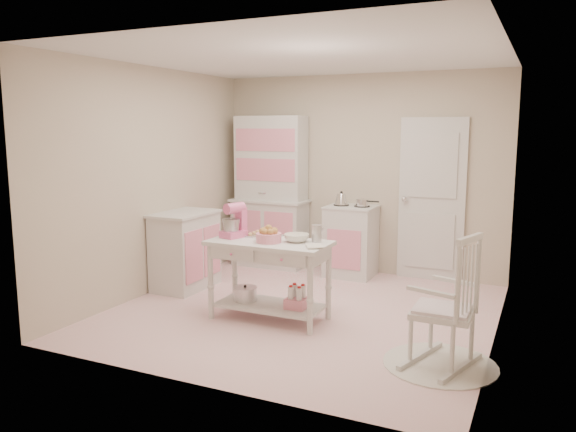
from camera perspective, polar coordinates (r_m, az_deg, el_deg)
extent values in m
plane|color=pink|center=(5.98, 1.47, -9.66)|extent=(3.80, 3.80, 0.00)
cube|color=white|center=(5.71, 1.58, 15.90)|extent=(3.80, 3.80, 0.04)
cube|color=beige|center=(7.48, 7.33, 4.20)|extent=(3.80, 0.04, 2.60)
cube|color=beige|center=(4.04, -9.23, 0.21)|extent=(3.80, 0.04, 2.60)
cube|color=beige|center=(6.68, -13.62, 3.47)|extent=(0.04, 3.80, 2.60)
cube|color=beige|center=(5.25, 20.93, 1.72)|extent=(0.04, 3.80, 2.60)
cube|color=silver|center=(7.25, 14.39, 1.62)|extent=(0.82, 0.05, 2.04)
cube|color=silver|center=(7.74, -1.86, 2.49)|extent=(1.06, 0.50, 2.08)
cube|color=silver|center=(7.33, 6.41, -2.52)|extent=(0.62, 0.57, 0.92)
cube|color=silver|center=(6.83, -10.39, -3.44)|extent=(0.54, 0.84, 0.92)
cylinder|color=white|center=(4.87, 15.18, -14.34)|extent=(0.92, 0.92, 0.01)
cube|color=silver|center=(4.69, 15.45, -8.21)|extent=(0.67, 0.83, 1.10)
cube|color=silver|center=(5.65, -1.89, -6.55)|extent=(1.20, 0.60, 0.80)
cube|color=pink|center=(5.74, -5.58, -0.50)|extent=(0.27, 0.33, 0.34)
cube|color=silver|center=(5.78, -2.44, -2.04)|extent=(0.34, 0.24, 0.02)
cylinder|color=pink|center=(5.49, -1.96, -2.22)|extent=(0.25, 0.25, 0.09)
imported|color=white|center=(5.51, 0.88, -2.25)|extent=(0.25, 0.25, 0.08)
cylinder|color=silver|center=(5.50, 2.93, -1.78)|extent=(0.10, 0.10, 0.17)
imported|color=white|center=(5.26, 1.88, -3.11)|extent=(0.23, 0.25, 0.02)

